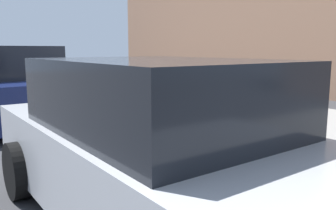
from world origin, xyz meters
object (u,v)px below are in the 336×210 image
Objects in this scene: suitcase_olive_4 at (197,109)px; bollard_post at (145,95)px; suitcase_silver_5 at (180,107)px; parked_car_navy_1 at (11,87)px; suitcase_black_1 at (259,127)px; suitcase_maroon_3 at (217,113)px; suitcase_teal_0 at (289,130)px; suitcase_red_2 at (232,122)px; fire_hydrant at (163,100)px; parked_car_silver_0 at (157,149)px.

bollard_post is (1.68, 0.12, 0.10)m from suitcase_olive_4.
suitcase_silver_5 is 3.90m from parked_car_navy_1.
suitcase_black_1 is at bearing -176.41° from bollard_post.
suitcase_maroon_3 is at bearing -175.32° from bollard_post.
suitcase_teal_0 is 1.04m from suitcase_red_2.
parked_car_navy_1 is (3.43, 2.57, 0.28)m from suitcase_olive_4.
fire_hydrant is (1.16, -0.03, 0.04)m from suitcase_olive_4.
suitcase_olive_4 is 3.52m from parked_car_silver_0.
suitcase_maroon_3 reaches higher than suitcase_black_1.
suitcase_black_1 is 5.55m from parked_car_navy_1.
suitcase_red_2 is at bearing -149.58° from parked_car_navy_1.
suitcase_olive_4 is (1.97, 0.09, 0.05)m from suitcase_teal_0.
suitcase_silver_5 is at bearing 2.72° from suitcase_teal_0.
suitcase_silver_5 reaches higher than fire_hydrant.
suitcase_red_2 is (1.04, 0.10, -0.04)m from suitcase_teal_0.
parked_car_navy_1 is (2.95, 2.54, 0.30)m from suitcase_silver_5.
parked_car_navy_1 reaches higher than bollard_post.
suitcase_silver_5 reaches higher than suitcase_black_1.
fire_hydrant is at bearing -1.23° from suitcase_red_2.
fire_hydrant is at bearing -1.45° from suitcase_olive_4.
suitcase_red_2 is 2.62m from bollard_post.
suitcase_maroon_3 is 1.65m from fire_hydrant.
suitcase_red_2 is 0.19× the size of parked_car_silver_0.
suitcase_silver_5 reaches higher than suitcase_red_2.
suitcase_black_1 is at bearing -178.88° from suitcase_maroon_3.
suitcase_silver_5 is 3.84m from parked_car_silver_0.
suitcase_red_2 is at bearing 178.77° from fire_hydrant.
suitcase_silver_5 is at bearing 0.61° from suitcase_red_2.
suitcase_black_1 is 0.17× the size of parked_car_silver_0.
suitcase_red_2 is 0.83× the size of suitcase_silver_5.
suitcase_silver_5 is 0.69m from fire_hydrant.
suitcase_black_1 is 0.98× the size of fire_hydrant.
bollard_post is at bearing 2.31° from suitcase_red_2.
suitcase_black_1 is 0.91× the size of suitcase_red_2.
parked_car_navy_1 is at bearing 30.42° from suitcase_red_2.
parked_car_silver_0 is at bearing 109.75° from suitcase_black_1.
suitcase_black_1 is 0.82× the size of suitcase_olive_4.
bollard_post is (3.65, 0.21, 0.14)m from suitcase_teal_0.
bollard_post is at bearing 3.24° from suitcase_teal_0.
fire_hydrant reaches higher than suitcase_black_1.
suitcase_maroon_3 is (0.45, -0.07, 0.08)m from suitcase_red_2.
suitcase_black_1 is at bearing -169.92° from suitcase_red_2.
parked_car_silver_0 reaches higher than suitcase_silver_5.
suitcase_red_2 reaches higher than fire_hydrant.
suitcase_red_2 is (0.51, 0.09, 0.02)m from suitcase_black_1.
suitcase_silver_5 is (0.48, 0.03, -0.02)m from suitcase_olive_4.
suitcase_silver_5 is 0.23× the size of parked_car_navy_1.
parked_car_navy_1 reaches higher than parked_car_silver_0.
suitcase_maroon_3 is 1.08× the size of bollard_post.
fire_hydrant is (0.68, -0.06, 0.05)m from suitcase_silver_5.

